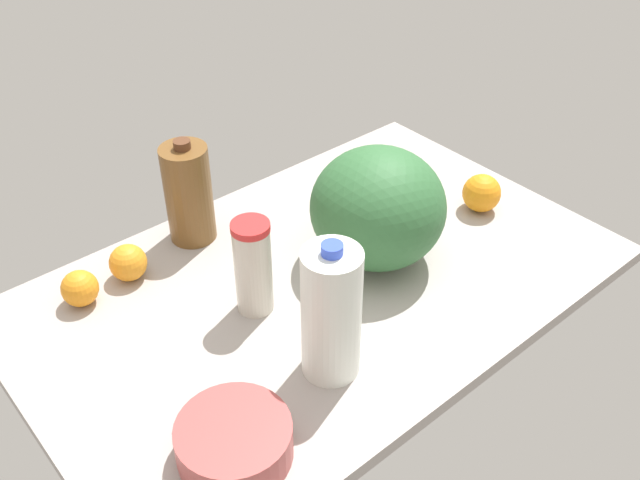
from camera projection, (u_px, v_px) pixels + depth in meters
The scene contains 9 objects.
countertop at pixel (320, 284), 146.28cm from camera, with size 120.00×76.00×3.00cm, color #A69E98.
milk_jug at pixel (331, 314), 118.42cm from camera, with size 10.21×10.21×27.39cm.
chocolate_milk_jug at pixel (188, 193), 150.35cm from camera, with size 10.08×10.08×23.84cm.
mixing_bowl at pixel (234, 441), 109.79cm from camera, with size 18.27×18.27×6.39cm, color #AC4946.
watermelon at pixel (378, 208), 143.88cm from camera, with size 27.69×27.69×24.82cm, color #326838.
tumbler_cup at pixel (253, 267), 132.67cm from camera, with size 7.27×7.27×19.95cm.
orange_near_front at pixel (128, 263), 143.54cm from camera, with size 7.62×7.62×7.62cm, color orange.
orange_by_jug at pixel (482, 193), 162.67cm from camera, with size 8.78×8.78×8.78cm, color orange.
orange_loose at pixel (80, 288), 137.58cm from camera, with size 7.22×7.22×7.22cm, color orange.
Camera 1 is at (-72.04, -84.24, 97.39)cm, focal length 40.00 mm.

